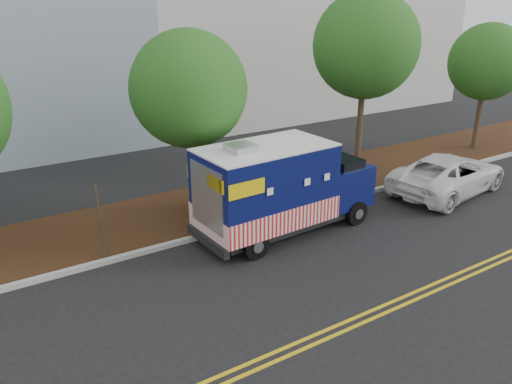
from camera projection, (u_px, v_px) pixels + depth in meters
ground at (257, 246)px, 15.58m from camera, size 120.00×120.00×0.00m
curb at (235, 227)px, 16.65m from camera, size 120.00×0.18×0.15m
mulch_strip at (206, 207)px, 18.30m from camera, size 120.00×4.00×0.15m
centerline_near at (356, 317)px, 12.07m from camera, size 120.00×0.10×0.01m
centerline_far at (363, 323)px, 11.87m from camera, size 120.00×0.10×0.01m
tree_b at (189, 89)px, 16.54m from camera, size 3.92×3.92×6.36m
tree_c at (366, 46)px, 20.44m from camera, size 4.38×4.38×7.60m
tree_d at (487, 62)px, 23.73m from camera, size 3.62×3.62×6.20m
sign_post at (100, 224)px, 14.21m from camera, size 0.06×0.06×2.40m
food_truck at (279, 191)px, 15.96m from camera, size 6.25×2.61×3.24m
white_car at (449, 174)px, 19.60m from camera, size 5.82×3.30×1.53m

